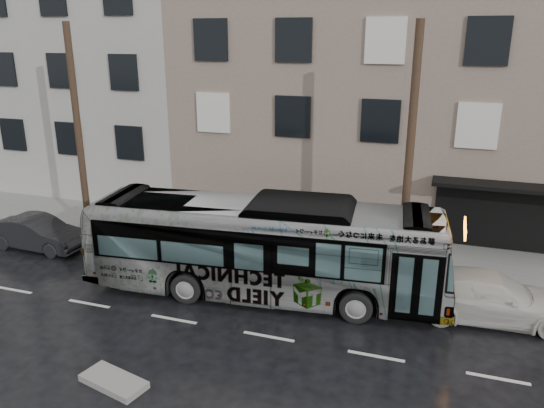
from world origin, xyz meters
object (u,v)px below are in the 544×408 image
Objects in this scene: utility_pole_front at (410,153)px; dark_sedan at (37,233)px; utility_pole_rear at (78,131)px; sign_post at (433,243)px; bus at (264,247)px; white_sedan at (489,297)px.

dark_sedan is (-14.71, -2.40, -3.95)m from utility_pole_front.
utility_pole_front is 14.00m from utility_pole_rear.
sign_post is at bearing 0.00° from utility_pole_front.
bus is 2.38× the size of white_sedan.
dark_sedan is (-10.36, 0.77, -1.03)m from bus.
white_sedan is (2.95, -2.54, -3.90)m from utility_pole_front.
sign_post is (1.10, 0.00, -3.30)m from utility_pole_front.
dark_sedan is (-15.81, -2.40, -0.65)m from sign_post.
utility_pole_rear is (-14.00, 0.00, 0.00)m from utility_pole_front.
utility_pole_rear is at bearing 180.00° from sign_post.
utility_pole_rear is at bearing 180.00° from utility_pole_front.
sign_post is at bearing 31.11° from white_sedan.
white_sedan reaches higher than dark_sedan.
white_sedan is 17.67m from dark_sedan.
white_sedan is at bearing -40.73° from utility_pole_front.
dark_sedan is at bearing 80.37° from bus.
white_sedan is (16.95, -2.54, -3.90)m from utility_pole_rear.
utility_pole_front reaches higher than dark_sedan.
dark_sedan is (-0.71, -2.40, -3.95)m from utility_pole_rear.
utility_pole_rear is 10.57m from bus.
dark_sedan is at bearing -170.74° from utility_pole_front.
utility_pole_front is 5.51m from white_sedan.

